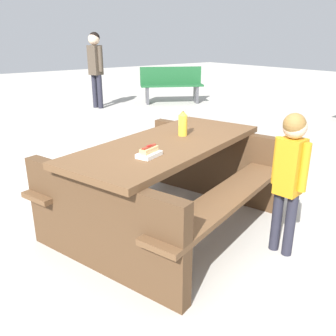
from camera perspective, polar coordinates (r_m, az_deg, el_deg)
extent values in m
plane|color=#B7B2A8|center=(3.16, 0.00, -8.98)|extent=(30.00, 30.00, 0.00)
cube|color=brown|center=(2.88, 0.00, 3.74)|extent=(1.94, 1.24, 0.05)
cube|color=brown|center=(2.71, 9.68, -4.27)|extent=(1.81, 0.78, 0.04)
cube|color=brown|center=(3.31, -7.89, 0.41)|extent=(1.81, 0.78, 0.04)
cube|color=#4D3520|center=(2.48, -10.74, -8.88)|extent=(0.49, 1.37, 0.70)
cube|color=#4D3520|center=(3.62, 7.23, 0.85)|extent=(0.49, 1.37, 0.70)
cylinder|color=yellow|center=(3.03, 2.37, 6.76)|extent=(0.08, 0.08, 0.17)
cone|color=yellow|center=(3.01, 2.39, 8.73)|extent=(0.07, 0.07, 0.04)
cylinder|color=silver|center=(3.00, 2.40, 9.27)|extent=(0.04, 0.04, 0.02)
cube|color=white|center=(2.50, -3.02, 2.15)|extent=(0.21, 0.16, 0.03)
cube|color=#D8B272|center=(2.49, -3.04, 2.87)|extent=(0.16, 0.10, 0.04)
cylinder|color=maroon|center=(2.49, -3.05, 3.27)|extent=(0.14, 0.07, 0.03)
ellipsoid|color=maroon|center=(2.48, -3.05, 3.53)|extent=(0.07, 0.05, 0.01)
cylinder|color=#262633|center=(2.84, 16.85, -8.00)|extent=(0.07, 0.07, 0.48)
cylinder|color=#262633|center=(2.80, 18.77, -8.66)|extent=(0.07, 0.07, 0.48)
cube|color=orange|center=(2.64, 18.82, 0.19)|extent=(0.17, 0.18, 0.41)
cylinder|color=orange|center=(2.68, 16.95, 1.13)|extent=(0.06, 0.06, 0.35)
cylinder|color=orange|center=(2.59, 20.84, 0.06)|extent=(0.06, 0.06, 0.35)
sphere|color=beige|center=(2.56, 19.53, 6.15)|extent=(0.16, 0.16, 0.16)
sphere|color=olive|center=(2.55, 19.45, 6.55)|extent=(0.15, 0.15, 0.15)
cube|color=#1E592D|center=(8.89, 0.61, 12.99)|extent=(1.50, 1.10, 0.04)
cube|color=#1E592D|center=(9.04, 0.45, 14.52)|extent=(1.32, 0.79, 0.40)
cube|color=#4C4C51|center=(8.85, -3.32, 11.46)|extent=(0.23, 0.34, 0.41)
cube|color=#4C4C51|center=(9.02, 4.46, 11.60)|extent=(0.23, 0.34, 0.41)
cylinder|color=#262633|center=(8.38, -10.76, 11.80)|extent=(0.11, 0.11, 0.74)
cylinder|color=#262633|center=(8.50, -11.55, 11.86)|extent=(0.11, 0.11, 0.74)
cube|color=#4C3F33|center=(8.38, -11.48, 16.43)|extent=(0.29, 0.30, 0.62)
cylinder|color=#4C3F33|center=(8.26, -10.72, 16.65)|extent=(0.09, 0.09, 0.53)
cylinder|color=#4C3F33|center=(8.49, -12.26, 16.64)|extent=(0.09, 0.09, 0.53)
sphere|color=beige|center=(8.36, -11.70, 19.40)|extent=(0.25, 0.25, 0.25)
sphere|color=black|center=(8.37, -11.62, 19.62)|extent=(0.23, 0.23, 0.23)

